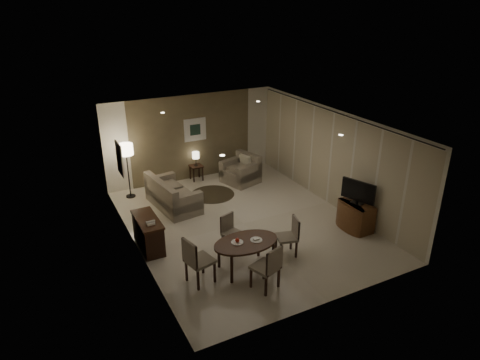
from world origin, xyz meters
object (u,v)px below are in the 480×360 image
chair_left (200,260)px  dining_table (246,255)px  armchair (240,169)px  floor_lamp (128,171)px  console_desk (148,233)px  tv_cabinet (356,216)px  sofa (173,193)px  chair_near (265,267)px  side_table (196,173)px  chair_right (286,237)px  chair_far (233,234)px

chair_left → dining_table: bearing=-104.5°
chair_left → armchair: chair_left is taller
floor_lamp → armchair: bearing=-8.8°
floor_lamp → console_desk: bearing=-95.7°
tv_cabinet → sofa: size_ratio=0.50×
chair_near → sofa: 4.33m
tv_cabinet → sofa: bearing=138.4°
tv_cabinet → sofa: 4.92m
tv_cabinet → side_table: tv_cabinet is taller
dining_table → chair_left: size_ratio=1.38×
tv_cabinet → chair_right: chair_right is taller
dining_table → chair_near: (0.04, -0.75, 0.16)m
armchair → chair_left: bearing=-53.3°
dining_table → sofa: bearing=96.3°
console_desk → chair_right: 3.18m
dining_table → side_table: dining_table is taller
chair_near → side_table: chair_near is taller
console_desk → floor_lamp: 3.01m
chair_right → side_table: (-0.19, 4.96, -0.21)m
chair_near → armchair: size_ratio=0.99×
console_desk → chair_near: 3.02m
chair_near → sofa: bearing=-103.2°
dining_table → side_table: size_ratio=2.92×
console_desk → sofa: size_ratio=0.66×
side_table → floor_lamp: (-2.20, -0.29, 0.57)m
chair_right → floor_lamp: 5.26m
chair_far → tv_cabinet: bearing=-28.5°
floor_lamp → dining_table: bearing=-74.6°
tv_cabinet → chair_far: 3.23m
dining_table → armchair: size_ratio=1.44×
chair_near → dining_table: bearing=-106.2°
chair_left → floor_lamp: (-0.27, 4.73, 0.29)m
tv_cabinet → floor_lamp: bearing=135.8°
chair_right → floor_lamp: size_ratio=0.56×
tv_cabinet → chair_far: chair_far is taller
chair_far → armchair: (1.96, 3.44, 0.01)m
dining_table → chair_far: bearing=83.6°
sofa → console_desk: bearing=138.1°
tv_cabinet → chair_near: size_ratio=0.92×
chair_left → chair_near: bearing=-138.8°
tv_cabinet → floor_lamp: size_ratio=0.56×
sofa → chair_left: bearing=162.2°
chair_near → floor_lamp: 5.67m
chair_far → console_desk: bearing=130.0°
tv_cabinet → chair_left: bearing=-176.5°
side_table → chair_far: bearing=-100.6°
chair_near → chair_far: 1.54m
chair_near → floor_lamp: size_ratio=0.61×
chair_far → armchair: 3.96m
chair_left → chair_right: size_ratio=1.15×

